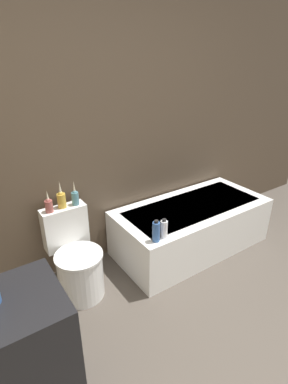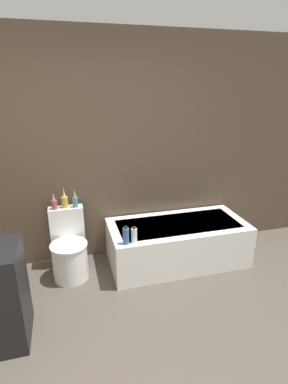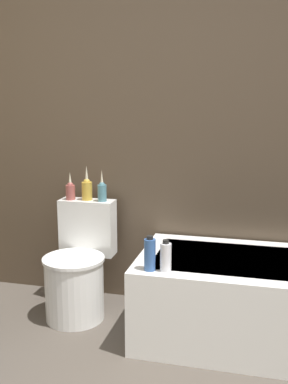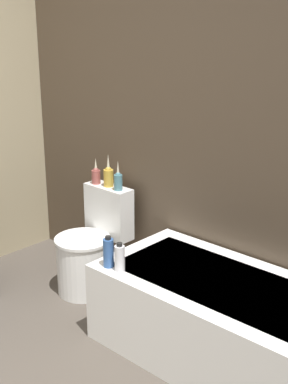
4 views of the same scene
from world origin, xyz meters
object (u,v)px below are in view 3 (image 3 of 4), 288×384
object	(u,v)px
toilet	(78,272)
vase_silver	(87,188)
bathtub	(276,302)
vase_bronze	(102,191)
vase_gold	(70,190)
shampoo_bottle_short	(166,257)
shampoo_bottle_tall	(150,254)

from	to	relation	value
toilet	vase_silver	bearing A→B (deg)	90.00
bathtub	vase_bronze	bearing A→B (deg)	168.16
vase_bronze	bathtub	bearing A→B (deg)	-11.84
bathtub	vase_silver	bearing A→B (deg)	168.54
vase_bronze	vase_silver	bearing A→B (deg)	172.39
toilet	vase_gold	distance (m)	0.55
vase_gold	vase_bronze	xyz separation A→B (m)	(0.23, 0.00, 0.01)
vase_gold	shampoo_bottle_short	size ratio (longest dim) A/B	1.08
vase_gold	toilet	bearing A→B (deg)	-58.02
shampoo_bottle_tall	vase_gold	bearing A→B (deg)	141.86
vase_gold	shampoo_bottle_tall	bearing A→B (deg)	-38.14
toilet	vase_silver	size ratio (longest dim) A/B	3.14
shampoo_bottle_short	bathtub	bearing A→B (deg)	26.07
toilet	shampoo_bottle_short	bearing A→B (deg)	-27.94
toilet	vase_gold	bearing A→B (deg)	121.98
vase_gold	vase_bronze	bearing A→B (deg)	0.52
vase_bronze	shampoo_bottle_short	world-z (taller)	vase_bronze
vase_bronze	shampoo_bottle_tall	world-z (taller)	vase_bronze
vase_silver	shampoo_bottle_tall	size ratio (longest dim) A/B	1.21
bathtub	shampoo_bottle_tall	size ratio (longest dim) A/B	8.26
toilet	shampoo_bottle_short	distance (m)	0.79
bathtub	vase_silver	xyz separation A→B (m)	(-1.25, 0.25, 0.56)
vase_bronze	toilet	bearing A→B (deg)	-121.69
vase_bronze	shampoo_bottle_tall	distance (m)	0.74
vase_silver	shampoo_bottle_tall	xyz separation A→B (m)	(0.57, -0.55, -0.23)
toilet	shampoo_bottle_short	xyz separation A→B (m)	(0.66, -0.35, 0.28)
shampoo_bottle_short	vase_silver	bearing A→B (deg)	140.21
toilet	vase_bronze	world-z (taller)	vase_bronze
toilet	shampoo_bottle_tall	bearing A→B (deg)	-31.91
bathtub	shampoo_bottle_tall	bearing A→B (deg)	-156.37
vase_silver	toilet	bearing A→B (deg)	-90.00
vase_silver	shampoo_bottle_tall	world-z (taller)	vase_silver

